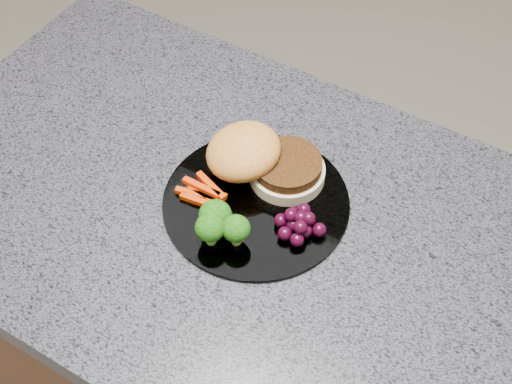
% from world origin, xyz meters
% --- Properties ---
extents(countertop, '(1.20, 0.60, 0.04)m').
position_xyz_m(countertop, '(0.00, 0.00, 0.88)').
color(countertop, '#52525D').
rests_on(countertop, island_cabinet).
extents(plate, '(0.26, 0.26, 0.01)m').
position_xyz_m(plate, '(-0.08, 0.03, 0.90)').
color(plate, white).
rests_on(plate, countertop).
extents(burger, '(0.20, 0.16, 0.06)m').
position_xyz_m(burger, '(-0.11, 0.07, 0.93)').
color(burger, beige).
rests_on(burger, plate).
extents(carrot_sticks, '(0.07, 0.05, 0.02)m').
position_xyz_m(carrot_sticks, '(-0.15, -0.00, 0.91)').
color(carrot_sticks, red).
rests_on(carrot_sticks, plate).
extents(broccoli, '(0.07, 0.06, 0.05)m').
position_xyz_m(broccoli, '(-0.09, -0.05, 0.94)').
color(broccoli, olive).
rests_on(broccoli, plate).
extents(grape_bunch, '(0.07, 0.06, 0.03)m').
position_xyz_m(grape_bunch, '(-0.01, 0.01, 0.92)').
color(grape_bunch, black).
rests_on(grape_bunch, plate).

